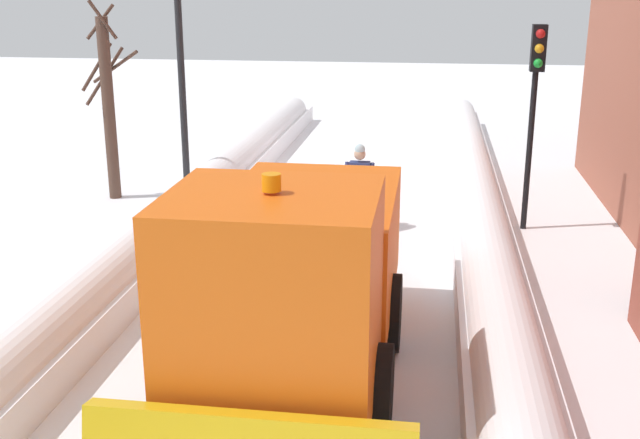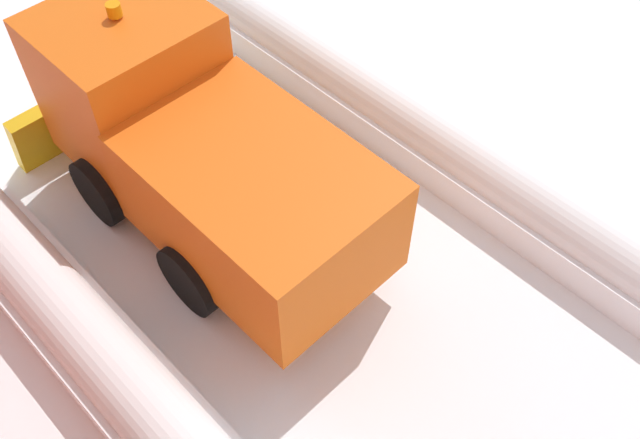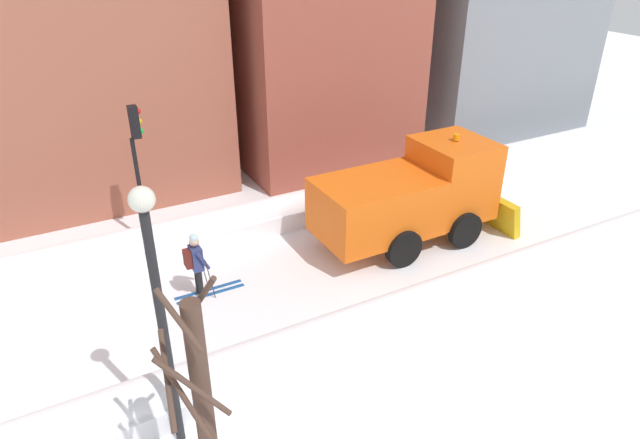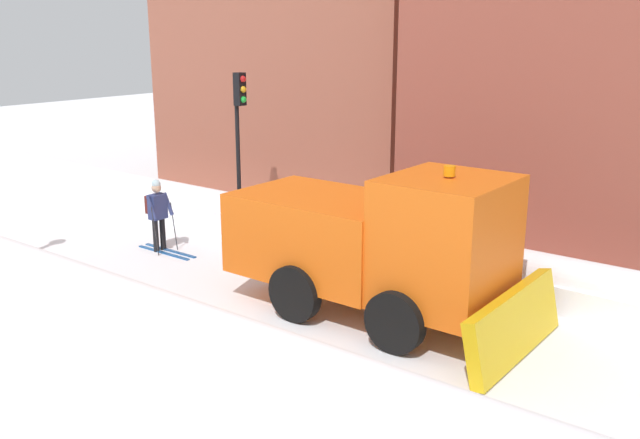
{
  "view_description": "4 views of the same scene",
  "coord_description": "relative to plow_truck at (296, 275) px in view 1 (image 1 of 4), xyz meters",
  "views": [
    {
      "loc": [
        -1.95,
        20.44,
        4.97
      ],
      "look_at": [
        -0.43,
        9.95,
        1.71
      ],
      "focal_mm": 43.44,
      "sensor_mm": 36.0,
      "label": 1
    },
    {
      "loc": [
        -3.98,
        5.39,
        8.6
      ],
      "look_at": [
        -0.07,
        9.4,
        1.55
      ],
      "focal_mm": 39.95,
      "sensor_mm": 36.0,
      "label": 2
    },
    {
      "loc": [
        11.4,
        2.08,
        8.5
      ],
      "look_at": [
        -0.29,
        8.4,
        1.48
      ],
      "focal_mm": 31.38,
      "sensor_mm": 36.0,
      "label": 3
    },
    {
      "loc": [
        10.32,
        18.39,
        5.38
      ],
      "look_at": [
        -0.73,
        9.9,
        1.57
      ],
      "focal_mm": 39.54,
      "sensor_mm": 36.0,
      "label": 4
    }
  ],
  "objects": [
    {
      "name": "ground_plane",
      "position": [
        0.37,
        -1.58,
        -1.48
      ],
      "size": [
        80.0,
        80.0,
        0.0
      ],
      "primitive_type": "plane",
      "color": "white"
    },
    {
      "name": "snowbank_left",
      "position": [
        -2.62,
        -1.58,
        -1.03
      ],
      "size": [
        1.1,
        36.0,
        1.03
      ],
      "color": "white",
      "rests_on": "ground"
    },
    {
      "name": "snowbank_right",
      "position": [
        3.36,
        -1.58,
        -1.06
      ],
      "size": [
        1.1,
        36.0,
        0.98
      ],
      "color": "white",
      "rests_on": "ground"
    },
    {
      "name": "plow_truck",
      "position": [
        0.0,
        0.0,
        0.0
      ],
      "size": [
        3.2,
        5.98,
        3.12
      ],
      "color": "orange",
      "rests_on": "ground"
    },
    {
      "name": "skier",
      "position": [
        -0.17,
        -6.58,
        -0.48
      ],
      "size": [
        0.62,
        1.8,
        1.81
      ],
      "color": "black",
      "rests_on": "ground"
    },
    {
      "name": "traffic_light_pole",
      "position": [
        -3.6,
        -7.01,
        1.47
      ],
      "size": [
        0.28,
        0.42,
        4.18
      ],
      "color": "black",
      "rests_on": "ground"
    },
    {
      "name": "street_lamp",
      "position": [
        4.09,
        -8.31,
        1.8
      ],
      "size": [
        0.4,
        0.4,
        5.17
      ],
      "color": "black",
      "rests_on": "ground"
    },
    {
      "name": "bare_tree_near",
      "position": [
        5.87,
        -8.23,
        0.77
      ],
      "size": [
        1.28,
        0.95,
        4.61
      ],
      "color": "#4D362B",
      "rests_on": "ground"
    }
  ]
}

